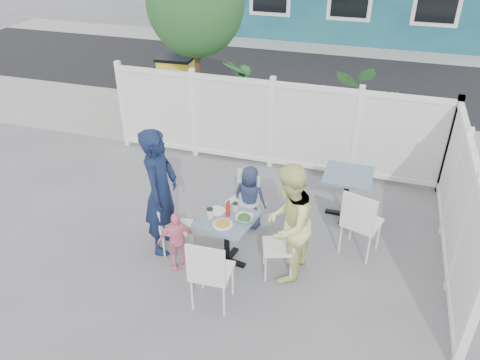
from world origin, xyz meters
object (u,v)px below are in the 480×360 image
(chair_right, at_px, (284,241))
(woman, at_px, (287,224))
(main_table, at_px, (227,228))
(chair_near, at_px, (209,270))
(toddler, at_px, (177,240))
(utility_cabinet, at_px, (177,89))
(boy, at_px, (250,198))
(chair_back, at_px, (244,197))
(chair_left, at_px, (172,222))
(spare_table, at_px, (347,184))
(man, at_px, (161,192))

(chair_right, height_order, woman, woman)
(woman, bearing_deg, main_table, -83.55)
(chair_near, xyz_separation_m, toddler, (-0.67, 0.56, -0.16))
(utility_cabinet, distance_m, chair_right, 5.46)
(boy, bearing_deg, chair_back, 15.70)
(main_table, relative_size, chair_near, 0.77)
(utility_cabinet, xyz_separation_m, toddler, (2.00, -4.60, -0.22))
(chair_left, bearing_deg, chair_back, 131.10)
(toddler, bearing_deg, utility_cabinet, 81.52)
(chair_near, height_order, boy, chair_near)
(chair_back, bearing_deg, spare_table, -129.27)
(spare_table, height_order, chair_near, chair_near)
(chair_back, relative_size, man, 0.48)
(chair_near, bearing_deg, main_table, 92.97)
(chair_right, height_order, chair_back, chair_right)
(chair_right, relative_size, chair_near, 0.87)
(chair_near, xyz_separation_m, man, (-1.00, 0.89, 0.32))
(man, bearing_deg, utility_cabinet, 15.78)
(toddler, bearing_deg, woman, -21.05)
(utility_cabinet, height_order, chair_near, utility_cabinet)
(chair_right, relative_size, woman, 0.54)
(spare_table, bearing_deg, chair_near, -118.56)
(chair_back, relative_size, woman, 0.54)
(main_table, height_order, spare_table, spare_table)
(woman, height_order, toddler, woman)
(utility_cabinet, bearing_deg, man, -71.82)
(spare_table, relative_size, chair_near, 0.74)
(chair_back, bearing_deg, utility_cabinet, -29.70)
(chair_back, distance_m, toddler, 1.25)
(woman, distance_m, toddler, 1.46)
(main_table, relative_size, man, 0.43)
(chair_near, distance_m, toddler, 0.89)
(spare_table, bearing_deg, man, -146.91)
(boy, height_order, toddler, boy)
(spare_table, relative_size, woman, 0.46)
(chair_right, height_order, toddler, chair_right)
(chair_near, bearing_deg, chair_left, 133.45)
(main_table, bearing_deg, chair_left, 179.76)
(spare_table, height_order, chair_left, chair_left)
(utility_cabinet, bearing_deg, toddler, -69.64)
(chair_near, bearing_deg, utility_cabinet, 115.08)
(main_table, relative_size, chair_left, 0.92)
(utility_cabinet, distance_m, spare_table, 4.84)
(utility_cabinet, height_order, toddler, utility_cabinet)
(main_table, relative_size, boy, 0.78)
(chair_back, bearing_deg, boy, -143.46)
(main_table, distance_m, chair_back, 0.84)
(chair_right, relative_size, boy, 0.88)
(chair_near, distance_m, boy, 1.70)
(man, bearing_deg, chair_near, -137.07)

